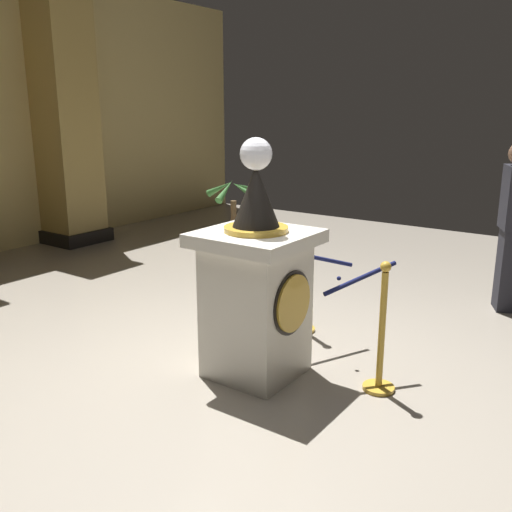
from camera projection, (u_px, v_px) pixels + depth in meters
ground_plane at (251, 364)px, 4.66m from camera, size 12.50×12.50×0.00m
pedestal_clock at (257, 287)px, 4.34m from camera, size 0.81×0.81×1.86m
stanchion_near at (381, 347)px, 4.16m from camera, size 0.24×0.24×1.00m
stanchion_far at (303, 295)px, 5.28m from camera, size 0.24×0.24×1.02m
velvet_rope at (339, 268)px, 4.61m from camera, size 0.89×0.90×0.22m
column_right at (65, 119)px, 8.49m from camera, size 0.89×0.89×3.82m
potted_palm_right at (234, 236)px, 7.73m from camera, size 0.84×0.83×1.16m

